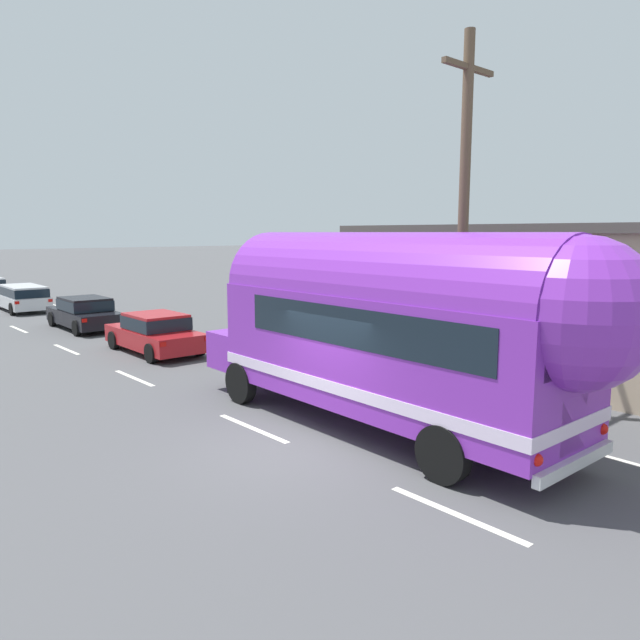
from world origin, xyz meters
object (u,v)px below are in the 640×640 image
painted_bus (398,324)px  car_second (85,312)px  car_third (23,296)px  car_lead (155,332)px  utility_pole (463,219)px

painted_bus → car_second: painted_bus is taller
car_second → car_third: (-0.29, 8.04, 0.06)m
car_second → painted_bus: bearing=-90.7°
painted_bus → car_third: 25.85m
painted_bus → car_second: bearing=89.3°
car_lead → car_third: bearing=90.9°
painted_bus → car_third: (-0.08, 25.80, -1.51)m
utility_pole → painted_bus: bearing=-173.2°
utility_pole → car_lead: utility_pole is taller
utility_pole → car_third: (-2.63, 25.50, -3.62)m
car_third → painted_bus: bearing=-89.8°
car_lead → car_second: 6.71m
utility_pole → car_third: 25.89m
utility_pole → painted_bus: size_ratio=0.80×
painted_bus → car_third: bearing=90.2°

